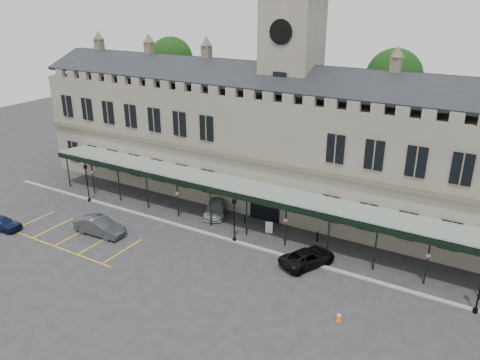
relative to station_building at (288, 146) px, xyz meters
The scene contains 18 objects.
ground 17.17m from the station_building, 90.00° to the right, with size 140.00×140.00×0.00m, color #29282B.
station_building is the anchor object (origin of this frame).
clock_tower 6.64m from the station_building, 90.00° to the left, with size 5.60×5.60×24.80m.
canopy 9.37m from the station_building, 90.00° to the right, with size 50.00×4.10×4.30m.
kerb 12.22m from the station_building, 90.00° to the right, with size 60.00×0.40×0.12m, color gray.
parking_markings 23.26m from the station_building, 128.81° to the right, with size 16.00×6.00×0.01m, color gold, non-canonical shape.
tree_behind_left 24.64m from the station_building, 157.55° to the left, with size 6.00×6.00×16.00m.
tree_behind_mid 13.67m from the station_building, 48.65° to the left, with size 6.00×6.00×16.00m.
lamp_post_left 21.93m from the station_building, 150.64° to the right, with size 0.42×0.42×4.47m.
lamp_post_mid 11.02m from the station_building, 91.95° to the right, with size 0.43×0.43×4.54m.
traffic_cone 21.06m from the station_building, 54.39° to the right, with size 0.43×0.43×0.68m.
sign_board 9.49m from the station_building, 77.25° to the right, with size 0.66×0.24×1.16m.
bollard_left 9.06m from the station_building, 101.08° to the right, with size 0.16×0.16×0.90m, color black.
bollard_right 10.83m from the station_building, 46.29° to the right, with size 0.17×0.17×0.96m, color black.
car_left_a 29.30m from the station_building, 136.99° to the right, with size 1.62×4.02×1.37m, color #0B1533.
car_left_b 20.46m from the station_building, 127.85° to the right, with size 1.77×5.07×1.67m, color #34373C.
car_taxi 9.84m from the station_building, 128.78° to the right, with size 1.98×4.86×1.41m, color #A7AAAF.
car_van 14.00m from the station_building, 56.71° to the right, with size 2.28×4.95×1.37m, color black.
Camera 1 is at (19.21, -26.98, 21.04)m, focal length 35.00 mm.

